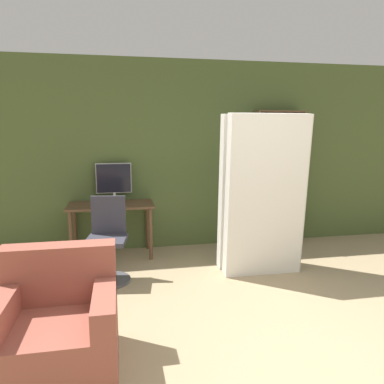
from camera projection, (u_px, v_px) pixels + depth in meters
ground_plane at (306, 378)px, 2.61m from camera, size 16.00×16.00×0.00m
wall_back at (204, 155)px, 5.50m from camera, size 8.00×0.06×2.70m
desk at (111, 212)px, 5.04m from camera, size 1.13×0.60×0.73m
monitor at (114, 180)px, 5.17m from camera, size 0.48×0.18×0.53m
office_chair at (107, 247)px, 4.27m from camera, size 0.52×0.52×0.96m
bookshelf at (271, 178)px, 5.62m from camera, size 0.72×0.27×1.99m
mattress_near at (266, 197)px, 4.32m from camera, size 0.94×0.31×1.90m
mattress_far at (258, 193)px, 4.60m from camera, size 0.94×0.28×1.90m
armchair at (57, 326)px, 2.69m from camera, size 0.85×0.80×0.85m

